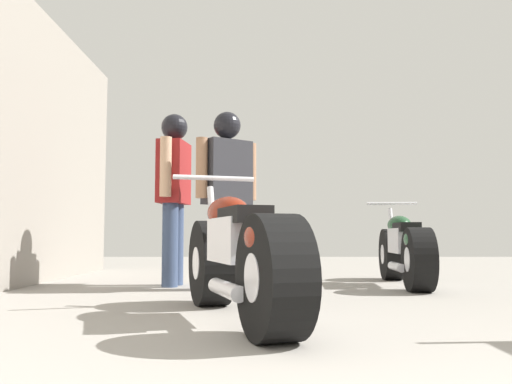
{
  "coord_description": "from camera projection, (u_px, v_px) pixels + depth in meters",
  "views": [
    {
      "loc": [
        -0.54,
        -0.47,
        0.53
      ],
      "look_at": [
        -0.53,
        4.06,
        0.89
      ],
      "focal_mm": 37.46,
      "sensor_mm": 36.0,
      "label": 1
    }
  ],
  "objects": [
    {
      "name": "motorcycle_maroon_cruiser",
      "position": [
        236.0,
        256.0,
        3.3
      ],
      "size": [
        0.91,
        2.05,
        0.97
      ],
      "color": "black",
      "rests_on": "ground_plane"
    },
    {
      "name": "ground_plane",
      "position": [
        325.0,
        303.0,
        4.13
      ],
      "size": [
        17.87,
        17.87,
        0.0
      ],
      "primitive_type": "plane",
      "color": "gray"
    },
    {
      "name": "mechanic_in_blue",
      "position": [
        226.0,
        182.0,
        5.25
      ],
      "size": [
        0.62,
        0.49,
        1.75
      ],
      "color": "#384766",
      "rests_on": "ground_plane"
    },
    {
      "name": "mechanic_with_helmet",
      "position": [
        173.0,
        182.0,
        5.63
      ],
      "size": [
        0.31,
        0.72,
        1.81
      ],
      "color": "#384766",
      "rests_on": "ground_plane"
    },
    {
      "name": "motorcycle_black_naked",
      "position": [
        403.0,
        249.0,
        5.62
      ],
      "size": [
        0.58,
        1.97,
        0.92
      ],
      "color": "black",
      "rests_on": "ground_plane"
    }
  ]
}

